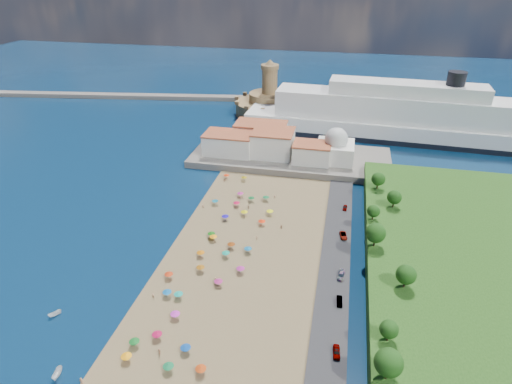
# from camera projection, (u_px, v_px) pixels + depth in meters

# --- Properties ---
(ground) EXTENTS (700.00, 700.00, 0.00)m
(ground) POSITION_uv_depth(u_px,v_px,m) (227.00, 249.00, 136.66)
(ground) COLOR #071938
(ground) RESTS_ON ground
(terrace) EXTENTS (90.00, 36.00, 3.00)m
(terrace) POSITION_uv_depth(u_px,v_px,m) (290.00, 158.00, 196.98)
(terrace) COLOR #59544C
(terrace) RESTS_ON ground
(jetty) EXTENTS (18.00, 70.00, 2.40)m
(jetty) POSITION_uv_depth(u_px,v_px,m) (259.00, 129.00, 231.31)
(jetty) COLOR #59544C
(jetty) RESTS_ON ground
(breakwater) EXTENTS (199.03, 34.77, 2.60)m
(breakwater) POSITION_uv_depth(u_px,v_px,m) (130.00, 96.00, 288.04)
(breakwater) COLOR #59544C
(breakwater) RESTS_ON ground
(waterfront_buildings) EXTENTS (57.00, 29.00, 11.00)m
(waterfront_buildings) POSITION_uv_depth(u_px,v_px,m) (263.00, 142.00, 196.91)
(waterfront_buildings) COLOR silver
(waterfront_buildings) RESTS_ON terrace
(domed_building) EXTENTS (16.00, 16.00, 15.00)m
(domed_building) POSITION_uv_depth(u_px,v_px,m) (336.00, 148.00, 188.03)
(domed_building) COLOR silver
(domed_building) RESTS_ON terrace
(fortress) EXTENTS (40.00, 40.00, 32.40)m
(fortress) POSITION_uv_depth(u_px,v_px,m) (269.00, 104.00, 254.55)
(fortress) COLOR #9E794F
(fortress) RESTS_ON ground
(cruise_ship) EXTENTS (163.25, 32.50, 35.47)m
(cruise_ship) POSITION_uv_depth(u_px,v_px,m) (402.00, 119.00, 217.88)
(cruise_ship) COLOR black
(cruise_ship) RESTS_ON ground
(beach_parasols) EXTENTS (29.24, 117.74, 2.20)m
(beach_parasols) POSITION_uv_depth(u_px,v_px,m) (210.00, 266.00, 125.36)
(beach_parasols) COLOR gray
(beach_parasols) RESTS_ON beach
(beachgoers) EXTENTS (33.78, 99.90, 1.90)m
(beachgoers) POSITION_uv_depth(u_px,v_px,m) (218.00, 260.00, 129.91)
(beachgoers) COLOR tan
(beachgoers) RESTS_ON beach
(moored_boats) EXTENTS (14.46, 20.01, 1.50)m
(moored_boats) POSITION_uv_depth(u_px,v_px,m) (56.00, 347.00, 100.83)
(moored_boats) COLOR white
(moored_boats) RESTS_ON ground
(parked_cars) EXTENTS (2.95, 71.61, 1.43)m
(parked_cars) POSITION_uv_depth(u_px,v_px,m) (341.00, 269.00, 125.75)
(parked_cars) COLOR gray
(parked_cars) RESTS_ON promenade
(hillside_trees) EXTENTS (12.78, 104.46, 7.71)m
(hillside_trees) POSITION_uv_depth(u_px,v_px,m) (385.00, 258.00, 115.86)
(hillside_trees) COLOR #382314
(hillside_trees) RESTS_ON hillside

